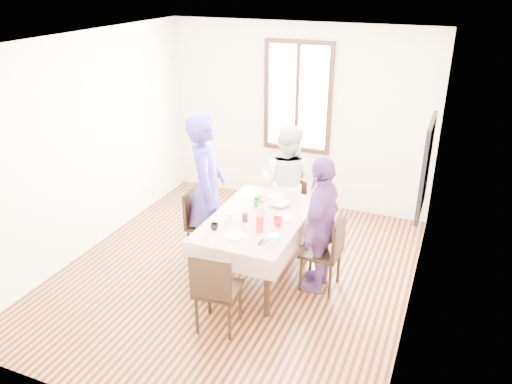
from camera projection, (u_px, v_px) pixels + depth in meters
ground at (235, 273)px, 6.07m from camera, size 4.50×4.50×0.00m
back_wall at (298, 117)px, 7.42m from camera, size 4.00×0.00×4.00m
right_wall at (423, 197)px, 4.82m from camera, size 0.00×4.50×4.50m
window_frame at (298, 97)px, 7.28m from camera, size 1.02×0.06×1.62m
window_pane at (298, 97)px, 7.29m from camera, size 0.90×0.02×1.50m
art_poster at (426, 167)px, 5.00m from camera, size 0.04×0.76×0.96m
dining_table at (258, 247)px, 5.89m from camera, size 0.90×1.50×0.75m
tablecloth at (258, 218)px, 5.73m from camera, size 1.02×1.62×0.01m
chair_left at (206, 224)px, 6.23m from camera, size 0.47×0.47×0.91m
chair_right at (321, 252)px, 5.63m from camera, size 0.43×0.43×0.91m
chair_far at (287, 206)px, 6.72m from camera, size 0.43×0.43×0.91m
chair_near at (218, 289)px, 4.98m from camera, size 0.46×0.46×0.91m
person_left at (206, 190)px, 6.03m from camera, size 0.68×0.80×1.86m
person_far at (287, 183)px, 6.57m from camera, size 0.82×0.67×1.58m
person_right at (321, 225)px, 5.50m from camera, size 0.43×0.95×1.59m
mug_black at (214, 227)px, 5.45m from camera, size 0.11×0.11×0.07m
mug_flag at (278, 222)px, 5.53m from camera, size 0.15×0.15×0.10m
mug_green at (258, 202)px, 5.99m from camera, size 0.16×0.16×0.09m
serving_bowl at (280, 204)px, 5.99m from camera, size 0.23×0.23×0.05m
juice_carton at (260, 224)px, 5.38m from camera, size 0.06×0.06×0.19m
butter_tub at (274, 239)px, 5.20m from camera, size 0.13×0.13×0.06m
jam_jar at (245, 217)px, 5.62m from camera, size 0.07×0.07×0.09m
drinking_glass at (230, 217)px, 5.63m from camera, size 0.07×0.07×0.09m
smartphone at (263, 242)px, 5.21m from camera, size 0.07×0.14×0.01m
flower_vase at (261, 210)px, 5.75m from camera, size 0.07×0.07×0.14m
plate_right at (285, 217)px, 5.72m from camera, size 0.20×0.20×0.01m
plate_far at (277, 197)px, 6.23m from camera, size 0.20×0.20×0.01m
plate_near at (235, 236)px, 5.32m from camera, size 0.20×0.20×0.01m
butter_lid at (274, 236)px, 5.19m from camera, size 0.12×0.12×0.01m
flower_bunch at (261, 200)px, 5.70m from camera, size 0.09×0.09×0.10m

